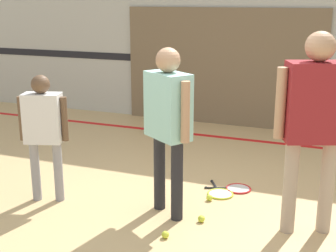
{
  "coord_description": "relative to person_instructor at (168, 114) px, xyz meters",
  "views": [
    {
      "loc": [
        1.31,
        -4.01,
        2.03
      ],
      "look_at": [
        -0.2,
        -0.14,
        0.88
      ],
      "focal_mm": 50.0,
      "sensor_mm": 36.0,
      "label": 1
    }
  ],
  "objects": [
    {
      "name": "racket_spare_on_floor",
      "position": [
        0.35,
        0.63,
        -0.98
      ],
      "size": [
        0.39,
        0.52,
        0.03
      ],
      "rotation": [
        0.0,
        0.0,
        2.1
      ],
      "color": "#C6D838",
      "rests_on": "ground_plane"
    },
    {
      "name": "tennis_ball_near_instructor",
      "position": [
        0.16,
        -0.46,
        -0.96
      ],
      "size": [
        0.07,
        0.07,
        0.07
      ],
      "primitive_type": "sphere",
      "color": "#CCE038",
      "rests_on": "ground_plane"
    },
    {
      "name": "floor_stripe",
      "position": [
        0.2,
        2.67,
        -0.99
      ],
      "size": [
        14.4,
        0.1,
        0.01
      ],
      "color": "red",
      "rests_on": "ground_plane"
    },
    {
      "name": "tennis_ball_stray_left",
      "position": [
        0.36,
        -0.06,
        -0.96
      ],
      "size": [
        0.07,
        0.07,
        0.07
      ],
      "primitive_type": "sphere",
      "color": "#CCE038",
      "rests_on": "ground_plane"
    },
    {
      "name": "wall_back",
      "position": [
        0.2,
        3.49,
        0.6
      ],
      "size": [
        16.0,
        0.07,
        3.2
      ],
      "color": "beige",
      "rests_on": "ground_plane"
    },
    {
      "name": "ground_plane",
      "position": [
        0.2,
        0.14,
        -0.99
      ],
      "size": [
        16.0,
        16.0,
        0.0
      ],
      "primitive_type": "plane",
      "color": "tan"
    },
    {
      "name": "tennis_ball_by_spare_racket",
      "position": [
        0.29,
        0.42,
        -0.96
      ],
      "size": [
        0.07,
        0.07,
        0.07
      ],
      "primitive_type": "sphere",
      "color": "#CCE038",
      "rests_on": "ground_plane"
    },
    {
      "name": "person_student_left",
      "position": [
        -1.27,
        -0.15,
        -0.18
      ],
      "size": [
        0.48,
        0.3,
        1.31
      ],
      "rotation": [
        0.0,
        0.0,
        0.31
      ],
      "color": "gray",
      "rests_on": "ground_plane"
    },
    {
      "name": "racket_second_spare",
      "position": [
        0.49,
        0.82,
        -0.98
      ],
      "size": [
        0.53,
        0.35,
        0.03
      ],
      "rotation": [
        0.0,
        0.0,
        3.45
      ],
      "color": "red",
      "rests_on": "ground_plane"
    },
    {
      "name": "wall_panel",
      "position": [
        -0.4,
        3.43,
        -0.05
      ],
      "size": [
        3.23,
        0.05,
        1.88
      ],
      "color": "#756047",
      "rests_on": "ground_plane"
    },
    {
      "name": "person_student_right",
      "position": [
        1.28,
        0.12,
        0.1
      ],
      "size": [
        0.63,
        0.44,
        1.77
      ],
      "rotation": [
        0.0,
        0.0,
        -2.76
      ],
      "color": "tan",
      "rests_on": "ground_plane"
    },
    {
      "name": "person_instructor",
      "position": [
        0.0,
        0.0,
        0.0
      ],
      "size": [
        0.52,
        0.46,
        1.6
      ],
      "rotation": [
        0.0,
        0.0,
        -0.59
      ],
      "color": "#232328",
      "rests_on": "ground_plane"
    }
  ]
}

